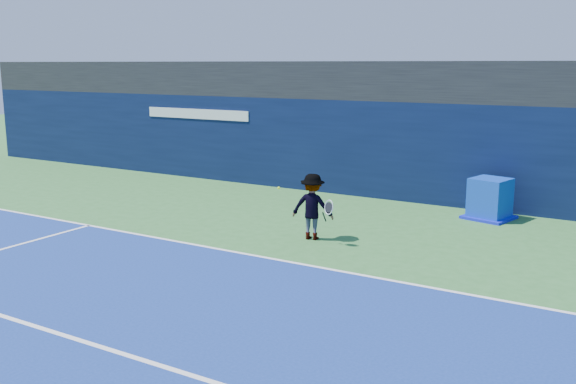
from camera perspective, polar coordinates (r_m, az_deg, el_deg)
name	(u,v)px	position (r m, az deg, el deg)	size (l,w,h in m)	color
ground	(154,297)	(11.97, -11.81, -9.08)	(80.00, 80.00, 0.00)	#326F32
baseline	(248,254)	(14.18, -3.56, -5.56)	(24.00, 0.10, 0.01)	white
service_line	(65,336)	(10.70, -19.23, -11.96)	(24.00, 0.10, 0.01)	white
stadium_band	(397,80)	(21.13, 9.66, 9.76)	(36.00, 3.00, 1.20)	black
back_wall_assembly	(383,149)	(20.37, 8.42, 3.82)	(36.00, 1.03, 3.00)	#091333
equipment_cart	(490,200)	(18.14, 17.50, -0.71)	(1.39, 1.39, 1.11)	#0C34AD
tennis_player	(313,207)	(15.24, 2.19, -1.31)	(1.29, 0.77, 1.58)	white
tennis_ball	(279,188)	(15.30, -0.83, 0.36)	(0.06, 0.06, 0.06)	#CDFB1B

